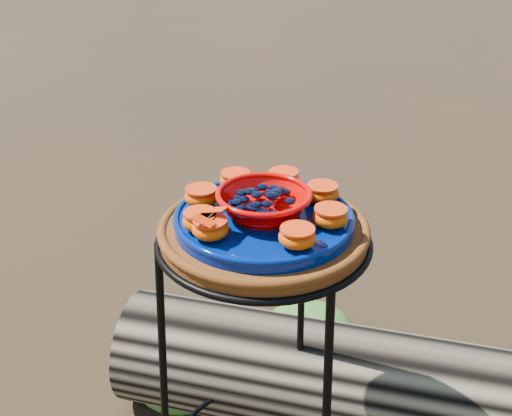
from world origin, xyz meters
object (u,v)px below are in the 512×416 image
at_px(cobalt_plate, 264,220).
at_px(plant_stand, 263,383).
at_px(red_bowl, 264,204).
at_px(driftwood_log, 431,399).
at_px(terracotta_saucer, 264,233).

bearing_deg(cobalt_plate, plant_stand, 0.00).
xyz_separation_m(red_bowl, driftwood_log, (0.31, 0.33, -0.63)).
relative_size(terracotta_saucer, driftwood_log, 0.24).
xyz_separation_m(plant_stand, cobalt_plate, (0.00, 0.00, 0.39)).
height_order(plant_stand, driftwood_log, plant_stand).
distance_m(cobalt_plate, red_bowl, 0.03).
distance_m(plant_stand, cobalt_plate, 0.39).
relative_size(red_bowl, driftwood_log, 0.10).
bearing_deg(driftwood_log, cobalt_plate, -133.04).
bearing_deg(cobalt_plate, terracotta_saucer, 0.00).
height_order(terracotta_saucer, cobalt_plate, cobalt_plate).
xyz_separation_m(terracotta_saucer, cobalt_plate, (0.00, 0.00, 0.03)).
bearing_deg(red_bowl, terracotta_saucer, 0.00).
relative_size(plant_stand, red_bowl, 4.27).
height_order(terracotta_saucer, red_bowl, red_bowl).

